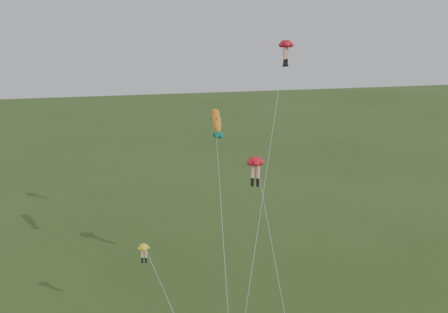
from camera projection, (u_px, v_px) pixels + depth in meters
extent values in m
ellipsoid|color=red|center=(286.00, 44.00, 45.36)|extent=(1.99, 1.99, 0.71)
cylinder|color=#F9B593|center=(285.00, 53.00, 45.40)|extent=(0.31, 0.31, 1.08)
cylinder|color=black|center=(284.00, 62.00, 45.60)|extent=(0.25, 0.25, 0.54)
cube|color=black|center=(284.00, 66.00, 45.69)|extent=(0.34, 0.35, 0.16)
cylinder|color=#F9B593|center=(287.00, 53.00, 45.74)|extent=(0.31, 0.31, 1.08)
cylinder|color=black|center=(287.00, 62.00, 45.94)|extent=(0.25, 0.25, 0.54)
cube|color=black|center=(287.00, 66.00, 46.03)|extent=(0.34, 0.35, 0.16)
cylinder|color=silver|center=(266.00, 178.00, 41.50)|extent=(7.70, 12.01, 22.17)
ellipsoid|color=red|center=(255.00, 161.00, 43.14)|extent=(2.12, 2.12, 0.79)
cylinder|color=#F9B593|center=(252.00, 171.00, 43.42)|extent=(0.35, 0.35, 1.20)
cylinder|color=black|center=(252.00, 181.00, 43.65)|extent=(0.27, 0.27, 0.60)
cube|color=black|center=(252.00, 185.00, 43.75)|extent=(0.33, 0.40, 0.18)
cylinder|color=#F9B593|center=(258.00, 171.00, 43.32)|extent=(0.35, 0.35, 1.20)
cylinder|color=black|center=(258.00, 181.00, 43.55)|extent=(0.27, 0.27, 0.60)
cube|color=black|center=(258.00, 185.00, 43.65)|extent=(0.33, 0.40, 0.18)
cylinder|color=silver|center=(272.00, 247.00, 39.89)|extent=(0.27, 10.01, 12.45)
ellipsoid|color=yellow|center=(143.00, 247.00, 38.37)|extent=(1.17, 1.17, 0.46)
cylinder|color=#F9B593|center=(142.00, 253.00, 38.52)|extent=(0.21, 0.21, 0.71)
cylinder|color=black|center=(142.00, 259.00, 38.65)|extent=(0.16, 0.16, 0.35)
cube|color=black|center=(142.00, 262.00, 38.71)|extent=(0.17, 0.23, 0.10)
cylinder|color=#F9B593|center=(146.00, 253.00, 38.50)|extent=(0.21, 0.21, 0.71)
cylinder|color=black|center=(146.00, 259.00, 38.63)|extent=(0.16, 0.16, 0.35)
cube|color=black|center=(146.00, 262.00, 38.69)|extent=(0.17, 0.23, 0.10)
cylinder|color=silver|center=(171.00, 308.00, 36.08)|extent=(3.05, 7.48, 7.12)
ellipsoid|color=yellow|center=(216.00, 121.00, 43.54)|extent=(1.24, 3.08, 2.39)
sphere|color=yellow|center=(216.00, 121.00, 43.54)|extent=(1.04, 1.34, 1.25)
cone|color=#12765D|center=(216.00, 121.00, 43.54)|extent=(0.83, 1.21, 1.22)
cone|color=#12765D|center=(216.00, 121.00, 43.54)|extent=(0.83, 1.21, 1.22)
cone|color=#12765D|center=(216.00, 121.00, 43.54)|extent=(0.47, 0.68, 0.68)
cone|color=#12765D|center=(216.00, 121.00, 43.54)|extent=(0.47, 0.68, 0.68)
cone|color=#B51D13|center=(216.00, 121.00, 43.54)|extent=(0.51, 0.69, 0.66)
cylinder|color=silver|center=(223.00, 227.00, 40.18)|extent=(1.66, 10.85, 15.33)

